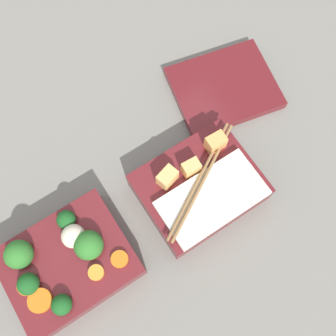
% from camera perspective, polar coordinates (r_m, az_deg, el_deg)
% --- Properties ---
extents(ground_plane, '(3.00, 3.00, 0.00)m').
position_cam_1_polar(ground_plane, '(0.64, -4.20, -7.93)').
color(ground_plane, slate).
extents(bento_tray_vegetable, '(0.18, 0.15, 0.08)m').
position_cam_1_polar(bento_tray_vegetable, '(0.62, -14.54, -12.86)').
color(bento_tray_vegetable, maroon).
rests_on(bento_tray_vegetable, ground_plane).
extents(bento_tray_rice, '(0.19, 0.15, 0.08)m').
position_cam_1_polar(bento_tray_rice, '(0.62, 4.69, -2.86)').
color(bento_tray_rice, maroon).
rests_on(bento_tray_rice, ground_plane).
extents(bento_lid, '(0.20, 0.18, 0.02)m').
position_cam_1_polar(bento_lid, '(0.72, 8.11, 11.45)').
color(bento_lid, maroon).
rests_on(bento_lid, ground_plane).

